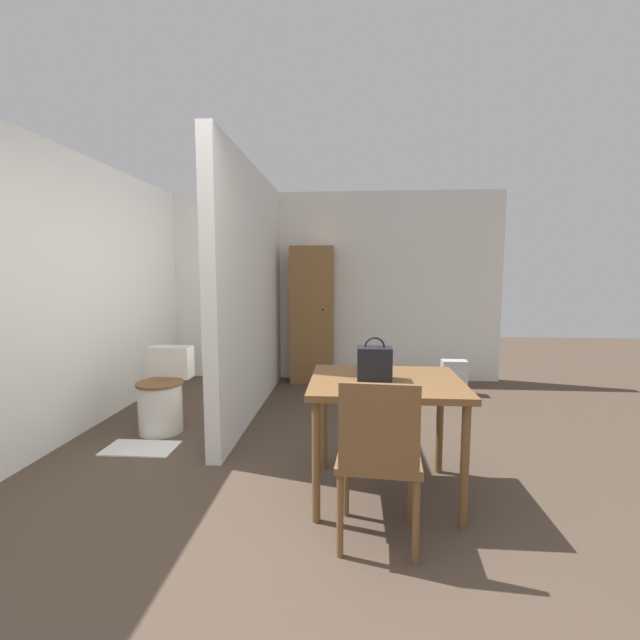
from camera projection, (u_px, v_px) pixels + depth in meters
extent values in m
plane|color=#4C3D30|center=(244.00, 589.00, 1.96)|extent=(16.00, 16.00, 0.00)
cube|color=white|center=(316.00, 287.00, 5.79)|extent=(4.87, 0.12, 2.50)
cube|color=white|center=(82.00, 294.00, 3.93)|extent=(0.12, 4.94, 2.50)
cube|color=white|center=(252.00, 291.00, 4.42)|extent=(0.12, 2.72, 2.50)
cube|color=brown|center=(386.00, 382.00, 2.72)|extent=(0.96, 0.80, 0.04)
cylinder|color=brown|center=(316.00, 461.00, 2.46)|extent=(0.05, 0.05, 0.73)
cylinder|color=brown|center=(465.00, 466.00, 2.39)|extent=(0.05, 0.05, 0.73)
cylinder|color=brown|center=(324.00, 421.00, 3.14)|extent=(0.05, 0.05, 0.73)
cylinder|color=brown|center=(440.00, 424.00, 3.07)|extent=(0.05, 0.05, 0.73)
cube|color=brown|center=(379.00, 457.00, 2.30)|extent=(0.47, 0.47, 0.04)
cube|color=brown|center=(379.00, 428.00, 2.07)|extent=(0.39, 0.06, 0.44)
cylinder|color=brown|center=(346.00, 480.00, 2.54)|extent=(0.04, 0.04, 0.44)
cylinder|color=brown|center=(411.00, 484.00, 2.48)|extent=(0.04, 0.04, 0.44)
cylinder|color=brown|center=(340.00, 515.00, 2.16)|extent=(0.04, 0.04, 0.44)
cylinder|color=brown|center=(416.00, 522.00, 2.11)|extent=(0.04, 0.04, 0.44)
cylinder|color=silver|center=(161.00, 408.00, 3.88)|extent=(0.39, 0.39, 0.44)
cylinder|color=brown|center=(159.00, 383.00, 3.85)|extent=(0.41, 0.41, 0.02)
cube|color=silver|center=(171.00, 362.00, 4.10)|extent=(0.39, 0.18, 0.30)
cube|color=black|center=(374.00, 363.00, 2.70)|extent=(0.22, 0.15, 0.21)
torus|color=black|center=(375.00, 347.00, 2.69)|extent=(0.13, 0.01, 0.13)
cube|color=brown|center=(312.00, 315.00, 5.59)|extent=(0.55, 0.33, 1.78)
sphere|color=black|center=(323.00, 310.00, 5.40)|extent=(0.02, 0.02, 0.02)
cube|color=silver|center=(141.00, 448.00, 3.52)|extent=(0.57, 0.33, 0.01)
cube|color=#BCBCC1|center=(454.00, 377.00, 5.09)|extent=(0.29, 0.17, 0.41)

